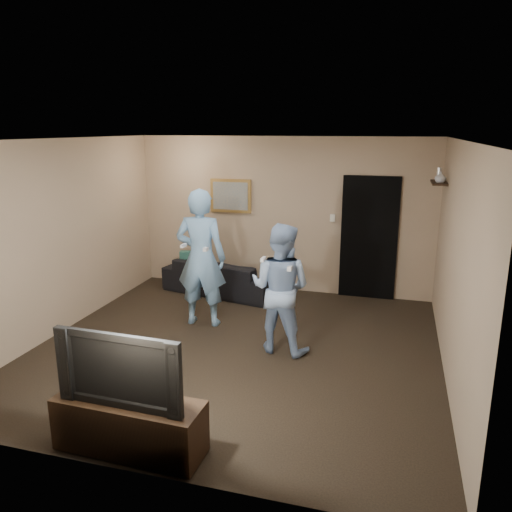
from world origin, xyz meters
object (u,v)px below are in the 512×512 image
(wii_player_left, at_px, (201,258))
(wii_player_right, at_px, (280,288))
(sofa, at_px, (222,276))
(television, at_px, (125,366))
(tv_console, at_px, (130,425))

(wii_player_left, xyz_separation_m, wii_player_right, (1.26, -0.55, -0.16))
(wii_player_right, bearing_deg, wii_player_left, 156.54)
(wii_player_left, bearing_deg, sofa, 98.01)
(television, height_order, wii_player_right, wii_player_right)
(tv_console, relative_size, wii_player_left, 0.68)
(wii_player_right, bearing_deg, television, -108.23)
(tv_console, bearing_deg, television, 0.00)
(tv_console, xyz_separation_m, television, (0.00, 0.00, 0.56))
(sofa, bearing_deg, wii_player_right, 139.30)
(tv_console, distance_m, wii_player_right, 2.54)
(sofa, distance_m, wii_player_left, 1.55)
(television, height_order, wii_player_left, wii_player_left)
(tv_console, height_order, wii_player_left, wii_player_left)
(television, distance_m, wii_player_right, 2.48)
(sofa, xyz_separation_m, tv_console, (0.68, -4.28, -0.04))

